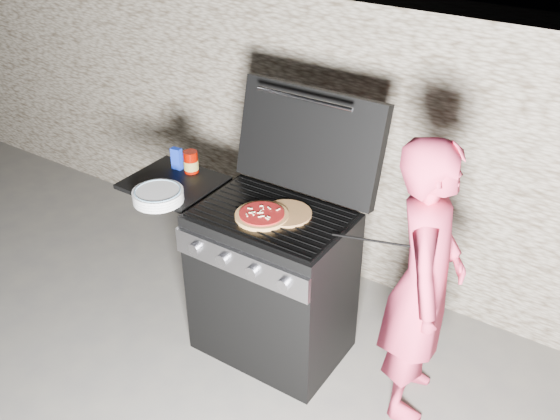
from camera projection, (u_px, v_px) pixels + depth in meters
The scene contains 10 objects.
ground at pixel (273, 345), 3.67m from camera, with size 50.00×50.00×0.00m, color #504E4B.
stone_wall at pixel (364, 142), 3.95m from camera, with size 8.00×0.35×1.80m, color #A09684.
gas_grill at pixel (236, 269), 3.55m from camera, with size 1.34×0.79×0.91m, color black, non-canonical shape.
pizza_topped at pixel (262, 215), 3.16m from camera, with size 0.27×0.27×0.03m, color tan, non-canonical shape.
pizza_plain at pixel (286, 213), 3.18m from camera, with size 0.26×0.26×0.01m, color tan.
sauce_jar at pixel (191, 162), 3.57m from camera, with size 0.08×0.08×0.13m, color #720900.
blue_carton at pixel (177, 159), 3.60m from camera, with size 0.06×0.03×0.13m, color #102BAF.
plate_stack at pixel (158, 196), 3.31m from camera, with size 0.27×0.27×0.06m, color silver.
person at pixel (424, 283), 2.95m from camera, with size 0.55×0.36×1.51m, color #D33658.
tongs at pixel (373, 241), 2.91m from camera, with size 0.01×0.01×0.42m, color black.
Camera 1 is at (1.52, -2.25, 2.60)m, focal length 40.00 mm.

